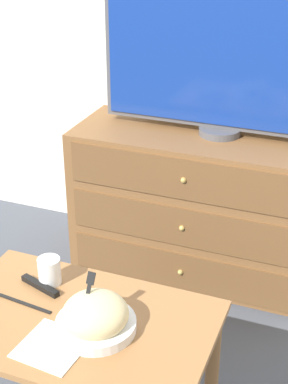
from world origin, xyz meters
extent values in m
plane|color=#474C56|center=(0.00, 0.00, 0.00)|extent=(12.00, 12.00, 0.00)
cube|color=brown|center=(0.06, -0.24, 0.34)|extent=(1.10, 0.43, 0.67)
cube|color=brown|center=(0.06, -0.46, 0.11)|extent=(1.01, 0.01, 0.18)
sphere|color=tan|center=(0.06, -0.47, 0.11)|extent=(0.02, 0.02, 0.02)
cube|color=brown|center=(0.06, -0.46, 0.34)|extent=(1.01, 0.01, 0.18)
sphere|color=tan|center=(0.06, -0.47, 0.34)|extent=(0.02, 0.02, 0.02)
cube|color=brown|center=(0.06, -0.46, 0.56)|extent=(1.01, 0.01, 0.18)
sphere|color=tan|center=(0.06, -0.47, 0.56)|extent=(0.02, 0.02, 0.02)
cylinder|color=#515156|center=(0.13, -0.21, 0.69)|extent=(0.18, 0.18, 0.03)
cube|color=#515156|center=(0.13, -0.20, 1.06)|extent=(1.04, 0.04, 0.70)
cube|color=navy|center=(0.13, -0.22, 1.06)|extent=(1.00, 0.01, 0.66)
cube|color=#9E6B3D|center=(0.01, -1.33, 0.48)|extent=(0.79, 0.51, 0.02)
cylinder|color=brown|center=(-0.35, -1.11, 0.24)|extent=(0.04, 0.04, 0.47)
cylinder|color=brown|center=(0.37, -1.11, 0.24)|extent=(0.04, 0.04, 0.47)
cylinder|color=silver|center=(0.08, -1.34, 0.51)|extent=(0.23, 0.23, 0.03)
ellipsoid|color=beige|center=(0.08, -1.34, 0.55)|extent=(0.19, 0.19, 0.11)
cube|color=black|center=(0.05, -1.34, 0.58)|extent=(0.02, 0.07, 0.13)
cube|color=black|center=(0.05, -1.31, 0.64)|extent=(0.03, 0.02, 0.03)
cylinder|color=beige|center=(-0.15, -1.19, 0.52)|extent=(0.07, 0.07, 0.06)
cylinder|color=white|center=(-0.15, -1.19, 0.54)|extent=(0.07, 0.07, 0.09)
cube|color=silver|center=(0.00, -1.45, 0.49)|extent=(0.19, 0.19, 0.00)
cube|color=black|center=(-0.17, -1.32, 0.49)|extent=(0.20, 0.03, 0.01)
cube|color=black|center=(-0.17, -1.23, 0.50)|extent=(0.15, 0.07, 0.02)
camera|label=1|loc=(0.68, -2.51, 1.60)|focal=55.00mm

